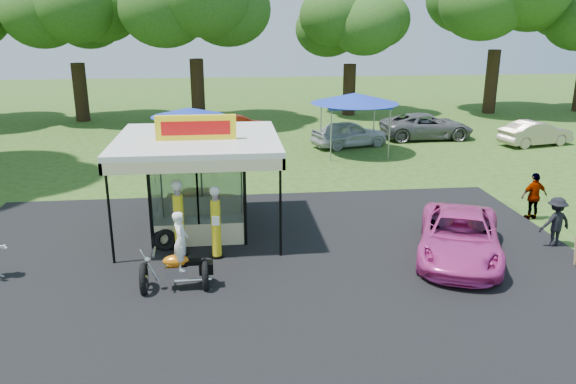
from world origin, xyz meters
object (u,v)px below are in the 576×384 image
object	(u,v)px
tent_west	(189,112)
tent_east	(355,99)
bg_car_c	(349,134)
bg_car_e	(536,133)
kiosk_car	(203,199)
spectator_east_a	(555,222)
gas_pump_left	(179,220)
bg_car_d	(427,126)
motorcycle	(179,259)
gas_station_kiosk	(199,182)
gas_pump_right	(216,224)
bg_car_b	(238,126)
pink_sedan	(460,236)
spectator_east_b	(534,196)

from	to	relation	value
tent_west	tent_east	distance (m)	8.94
bg_car_c	bg_car_e	bearing A→B (deg)	-111.78
tent_east	kiosk_car	bearing A→B (deg)	-131.43
spectator_east_a	bg_car_c	distance (m)	15.99
gas_pump_left	bg_car_d	bearing A→B (deg)	50.27
motorcycle	bg_car_c	xyz separation A→B (m)	(8.52, 17.41, -0.15)
gas_pump_left	spectator_east_a	distance (m)	12.11
bg_car_e	bg_car_d	bearing A→B (deg)	52.93
gas_station_kiosk	gas_pump_right	world-z (taller)	gas_station_kiosk
bg_car_b	gas_pump_right	bearing A→B (deg)	152.82
kiosk_car	pink_sedan	world-z (taller)	pink_sedan
gas_station_kiosk	tent_east	size ratio (longest dim) A/B	1.13
gas_station_kiosk	tent_west	xyz separation A→B (m)	(-0.97, 10.93, 0.70)
gas_pump_left	kiosk_car	xyz separation A→B (m)	(0.57, 4.34, -0.71)
bg_car_e	tent_west	xyz separation A→B (m)	(-20.08, -1.14, 1.76)
tent_west	kiosk_car	bearing A→B (deg)	-83.64
pink_sedan	tent_east	size ratio (longest dim) A/B	1.08
pink_sedan	tent_west	world-z (taller)	tent_west
gas_station_kiosk	tent_east	bearing A→B (deg)	54.67
spectator_east_a	bg_car_b	size ratio (longest dim) A/B	0.34
bg_car_d	gas_pump_left	bearing A→B (deg)	138.74
spectator_east_b	kiosk_car	bearing A→B (deg)	-17.60
spectator_east_a	bg_car_b	xyz separation A→B (m)	(-9.82, 19.09, -0.12)
kiosk_car	bg_car_b	size ratio (longest dim) A/B	0.57
pink_sedan	spectator_east_a	size ratio (longest dim) A/B	3.08
gas_pump_right	bg_car_c	world-z (taller)	gas_pump_right
gas_pump_right	motorcycle	world-z (taller)	gas_pump_right
gas_pump_left	spectator_east_b	bearing A→B (deg)	9.04
pink_sedan	gas_station_kiosk	bearing A→B (deg)	179.93
gas_station_kiosk	spectator_east_a	bearing A→B (deg)	-13.12
gas_pump_right	pink_sedan	xyz separation A→B (m)	(7.48, -0.82, -0.40)
bg_car_c	bg_car_d	bearing A→B (deg)	-89.37
bg_car_b	kiosk_car	bearing A→B (deg)	149.44
spectator_east_a	bg_car_d	distance (m)	17.43
gas_station_kiosk	motorcycle	xyz separation A→B (m)	(-0.41, -4.47, -0.87)
gas_pump_right	spectator_east_b	xyz separation A→B (m)	(11.65, 2.34, -0.24)
gas_pump_right	spectator_east_a	xyz separation A→B (m)	(10.95, -0.25, -0.28)
gas_pump_right	spectator_east_a	bearing A→B (deg)	-1.32
spectator_east_b	tent_east	bearing A→B (deg)	-76.23
kiosk_car	tent_west	xyz separation A→B (m)	(-0.97, 8.73, 2.00)
pink_sedan	bg_car_c	bearing A→B (deg)	111.72
gas_station_kiosk	tent_east	world-z (taller)	gas_station_kiosk
spectator_east_b	tent_east	size ratio (longest dim) A/B	0.37
spectator_east_b	bg_car_b	size ratio (longest dim) A/B	0.36
gas_pump_left	motorcycle	xyz separation A→B (m)	(0.16, -2.34, -0.28)
spectator_east_b	bg_car_e	xyz separation A→B (m)	(6.89, 12.17, -0.17)
bg_car_d	tent_west	size ratio (longest dim) A/B	1.45
gas_station_kiosk	motorcycle	bearing A→B (deg)	-95.28
gas_pump_left	bg_car_b	size ratio (longest dim) A/B	0.50
gas_pump_right	bg_car_c	size ratio (longest dim) A/B	0.52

